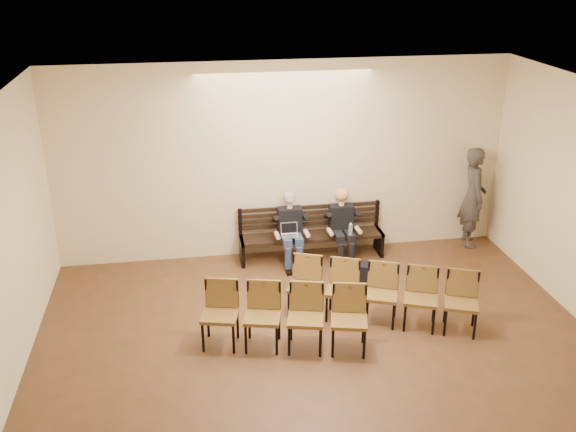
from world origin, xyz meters
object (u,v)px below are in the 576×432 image
Objects in this scene: passerby at (474,190)px; chair_row_back at (284,318)px; seated_man at (291,230)px; laptop at (290,238)px; bench at (312,246)px; chair_row_front at (381,295)px; bag at (370,272)px; water_bottle at (350,235)px; seated_woman at (342,228)px.

chair_row_back is at bearing 135.08° from passerby.
seated_man is 4.20× the size of laptop.
laptop is at bearing -146.01° from bench.
chair_row_back is (-0.50, -2.44, -0.09)m from laptop.
passerby is 3.51m from chair_row_front.
bag is 0.17× the size of passerby.
passerby is 0.78× the size of chair_row_front.
passerby is (3.46, 0.22, 0.46)m from seated_man.
chair_row_front is at bearing 29.26° from chair_row_back.
chair_row_front reaches higher than laptop.
bag is at bearing 102.03° from chair_row_front.
water_bottle reaches higher than bench.
seated_man is 0.93m from seated_woman.
chair_row_front is 1.58m from chair_row_back.
laptop is 2.49m from chair_row_back.
seated_man is 1.58m from bag.
laptop is 1.49m from bag.
passerby is at bearing 3.64° from seated_man.
seated_man is 0.55× the size of chair_row_back.
seated_man is 1.05m from water_bottle.
chair_row_back is (-1.46, -2.61, -0.13)m from seated_woman.
laptop is 3.56m from passerby.
bag is 0.17× the size of chair_row_back.
bag is 2.67m from passerby.
chair_row_back is at bearing -135.21° from bag.
chair_row_back is (-0.94, -2.73, 0.24)m from bench.
seated_woman is 4.00× the size of laptop.
bench is 0.65m from seated_woman.
chair_row_back is at bearing -123.37° from water_bottle.
seated_woman is at bearing 104.71° from passerby.
seated_man reaches higher than bag.
passerby is at bearing 66.22° from chair_row_front.
laptop is at bearing -169.63° from seated_woman.
chair_row_front is at bearing -88.47° from seated_woman.
passerby is 4.94m from chair_row_back.
seated_woman reaches higher than bench.
passerby is at bearing 48.99° from chair_row_back.
chair_row_back reaches higher than water_bottle.
water_bottle is 0.77m from bag.
bag is (0.20, -0.61, -0.42)m from water_bottle.
bag is (1.22, -0.87, -0.49)m from seated_man.
seated_man is (-0.41, -0.12, 0.40)m from bench.
laptop reaches higher than bag.
bench is at bearing 16.47° from seated_man.
chair_row_front is (1.02, -2.01, -0.11)m from laptop.
bag is at bearing 125.72° from passerby.
chair_row_back is at bearing -97.97° from laptop.
bench is 2.08× the size of seated_man.
laptop is (-0.97, -0.18, -0.04)m from seated_woman.
water_bottle reaches higher than bag.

